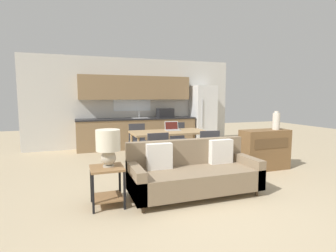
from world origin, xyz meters
TOP-DOWN VIEW (x-y plane):
  - ground_plane at (0.00, 0.00)m, footprint 20.00×20.00m
  - wall_back at (-0.00, 4.63)m, footprint 6.40×0.07m
  - kitchen_counter at (0.01, 4.33)m, footprint 3.54×0.65m
  - refrigerator at (2.16, 4.24)m, footprint 0.69×0.70m
  - dining_table at (0.20, 2.02)m, footprint 1.66×0.84m
  - couch at (-0.03, 0.27)m, footprint 2.00×0.80m
  - side_table at (-1.35, 0.25)m, footprint 0.45×0.45m
  - table_lamp at (-1.32, 0.26)m, footprint 0.34×0.34m
  - credenza at (2.00, 1.07)m, footprint 1.04×0.42m
  - vase at (2.25, 1.04)m, footprint 0.15×0.15m
  - dining_chair_near_left at (-0.33, 1.25)m, footprint 0.43×0.43m
  - dining_chair_near_right at (0.72, 1.21)m, footprint 0.47×0.47m
  - dining_chair_far_left at (-0.33, 2.79)m, footprint 0.43×0.43m
  - dining_chair_far_right at (0.73, 2.76)m, footprint 0.42×0.42m
  - laptop at (0.33, 2.17)m, footprint 0.33×0.27m

SIDE VIEW (x-z plane):
  - ground_plane at x=0.00m, z-range 0.00..0.00m
  - couch at x=-0.03m, z-range -0.08..0.75m
  - side_table at x=-1.35m, z-range 0.09..0.65m
  - credenza at x=2.00m, z-range 0.00..0.84m
  - dining_chair_near_left at x=-0.33m, z-range 0.06..0.93m
  - dining_chair_near_right at x=0.72m, z-range 0.06..0.93m
  - dining_chair_far_left at x=-0.33m, z-range 0.06..0.93m
  - dining_chair_far_right at x=0.73m, z-range 0.06..0.93m
  - dining_table at x=0.20m, z-range 0.32..1.09m
  - laptop at x=0.33m, z-range 0.72..0.92m
  - kitchen_counter at x=0.01m, z-range -0.23..1.92m
  - table_lamp at x=-1.32m, z-range 0.61..1.13m
  - refrigerator at x=2.16m, z-range 0.00..1.89m
  - vase at x=2.25m, z-range 0.83..1.22m
  - wall_back at x=0.00m, z-range 0.00..2.70m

